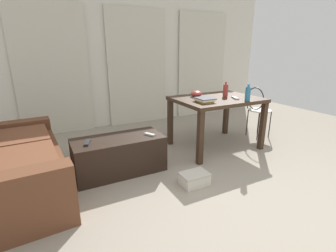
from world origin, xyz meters
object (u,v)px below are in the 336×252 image
wire_chair (258,106)px  tv_remote_primary (150,134)px  tv_remote_on_table (235,98)px  tv_remote_secondary (88,142)px  craft_table (216,105)px  bottle_far (226,90)px  scissors (228,92)px  bottle_near (248,94)px  couch (9,167)px  shoebox (194,179)px  book_stack (204,100)px  bowl (196,94)px  coffee_table (119,155)px

wire_chair → tv_remote_primary: bearing=-173.4°
tv_remote_on_table → tv_remote_secondary: bearing=-160.2°
craft_table → bottle_far: (0.15, -0.00, 0.20)m
bottle_far → scissors: 0.45m
bottle_near → couch: bearing=173.6°
bottle_far → tv_remote_on_table: (0.03, -0.18, -0.08)m
shoebox → book_stack: bearing=49.0°
tv_remote_primary → tv_remote_on_table: bearing=-27.3°
bottle_near → tv_remote_secondary: bottle_near is taller
bottle_far → tv_remote_primary: bearing=-171.0°
tv_remote_on_table → tv_remote_primary: 1.38m
tv_remote_on_table → scissors: tv_remote_on_table is taller
bowl → shoebox: (-0.68, -1.02, -0.73)m
craft_table → bottle_near: bearing=-60.5°
couch → coffee_table: couch is taller
couch → craft_table: bearing=1.3°
craft_table → tv_remote_secondary: craft_table is taller
couch → bowl: bearing=6.3°
bottle_near → book_stack: bottle_near is taller
craft_table → scissors: bearing=32.8°
wire_chair → bottle_near: 0.84m
tv_remote_on_table → couch: bearing=-161.5°
tv_remote_primary → bottle_far: bearing=-19.3°
bowl → book_stack: bowl is taller
bottle_far → wire_chair: bearing=2.1°
tv_remote_primary → tv_remote_secondary: 0.72m
tv_remote_secondary → bottle_far: bearing=24.8°
book_stack → tv_remote_secondary: bearing=178.7°
coffee_table → tv_remote_primary: (0.37, -0.08, 0.23)m
bottle_near → shoebox: bottle_near is taller
book_stack → tv_remote_secondary: size_ratio=1.39×
book_stack → tv_remote_primary: bearing=-177.6°
couch → bottle_far: 2.87m
bottle_far → tv_remote_on_table: 0.20m
couch → wire_chair: size_ratio=2.15×
tv_remote_on_table → bowl: bearing=156.5°
couch → wire_chair: (3.55, 0.09, 0.25)m
coffee_table → bottle_near: (1.75, -0.26, 0.64)m
coffee_table → tv_remote_secondary: tv_remote_secondary is taller
bottle_far → tv_remote_secondary: (-2.04, -0.14, -0.41)m
tv_remote_secondary → shoebox: size_ratio=0.60×
bottle_far → scissors: bearing=44.0°
craft_table → book_stack: 0.41m
craft_table → book_stack: book_stack is taller
tv_remote_on_table → scissors: size_ratio=1.47×
tv_remote_on_table → scissors: bearing=80.5°
wire_chair → shoebox: (-1.78, -0.83, -0.46)m
coffee_table → book_stack: book_stack is taller
coffee_table → scissors: size_ratio=9.27×
coffee_table → tv_remote_secondary: bearing=-177.4°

